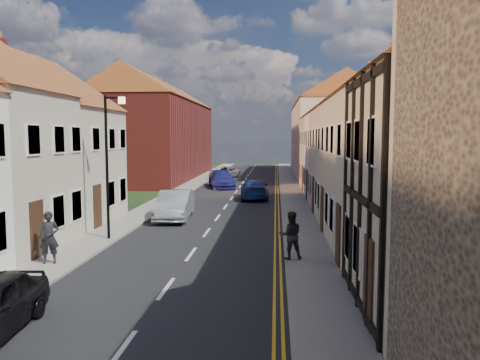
{
  "coord_description": "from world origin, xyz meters",
  "views": [
    {
      "loc": [
        3.17,
        0.94,
        4.43
      ],
      "look_at": [
        1.1,
        27.77,
        1.93
      ],
      "focal_mm": 35.0,
      "sensor_mm": 36.0,
      "label": 1
    }
  ],
  "objects": [
    {
      "name": "pavement_right",
      "position": [
        4.4,
        30.0,
        0.06
      ],
      "size": [
        1.8,
        90.0,
        0.12
      ],
      "primitive_type": "cube",
      "color": "gray",
      "rests_on": "ground"
    },
    {
      "name": "car_mid",
      "position": [
        -2.23,
        25.44,
        0.77
      ],
      "size": [
        1.92,
        4.79,
        1.55
      ],
      "primitive_type": "imported",
      "rotation": [
        0.0,
        0.0,
        0.06
      ],
      "color": "#A2A6AA",
      "rests_on": "ground"
    },
    {
      "name": "lamppost",
      "position": [
        -3.81,
        20.0,
        3.54
      ],
      "size": [
        0.88,
        0.15,
        6.0
      ],
      "color": "black",
      "rests_on": "pavement_left"
    },
    {
      "name": "pavement_left",
      "position": [
        -4.4,
        30.0,
        0.06
      ],
      "size": [
        1.8,
        90.0,
        0.12
      ],
      "primitive_type": "cube",
      "color": "gray",
      "rests_on": "ground"
    },
    {
      "name": "pedestrian_right",
      "position": [
        3.7,
        17.23,
        0.97
      ],
      "size": [
        0.9,
        0.75,
        1.7
      ],
      "primitive_type": "imported",
      "rotation": [
        0.0,
        0.0,
        3.27
      ],
      "color": "black",
      "rests_on": "pavement_right"
    },
    {
      "name": "road",
      "position": [
        0.0,
        30.0,
        0.01
      ],
      "size": [
        7.0,
        90.0,
        0.02
      ],
      "primitive_type": "cube",
      "color": "black",
      "rests_on": "ground"
    },
    {
      "name": "cottage_l_pink",
      "position": [
        -9.3,
        23.85,
        4.37
      ],
      "size": [
        8.3,
        6.3,
        8.8
      ],
      "color": "beige",
      "rests_on": "ground"
    },
    {
      "name": "pedestrian_left_b",
      "position": [
        -4.49,
        16.0,
        1.02
      ],
      "size": [
        0.74,
        0.58,
        1.79
      ],
      "primitive_type": "imported",
      "rotation": [
        0.0,
        0.0,
        0.26
      ],
      "color": "black",
      "rests_on": "pavement_left"
    },
    {
      "name": "car_far_b",
      "position": [
        1.63,
        34.0,
        0.69
      ],
      "size": [
        2.29,
        4.89,
        1.38
      ],
      "primitive_type": "imported",
      "rotation": [
        0.0,
        0.0,
        3.22
      ],
      "color": "navy",
      "rests_on": "ground"
    },
    {
      "name": "car_distant",
      "position": [
        -2.27,
        50.0,
        0.63
      ],
      "size": [
        3.33,
        4.96,
        1.26
      ],
      "primitive_type": "imported",
      "rotation": [
        0.0,
        0.0,
        -0.3
      ],
      "color": "#929399",
      "rests_on": "ground"
    },
    {
      "name": "cottage_r_cream_mid",
      "position": [
        9.3,
        23.5,
        4.48
      ],
      "size": [
        8.3,
        5.2,
        9.0
      ],
      "color": "beige",
      "rests_on": "ground"
    },
    {
      "name": "cottage_r_white_far",
      "position": [
        9.3,
        34.3,
        4.48
      ],
      "size": [
        8.3,
        5.2,
        9.0
      ],
      "color": "white",
      "rests_on": "ground"
    },
    {
      "name": "cottage_r_pink",
      "position": [
        9.3,
        28.9,
        4.47
      ],
      "size": [
        8.3,
        6.0,
        9.0
      ],
      "color": "#FCCEC7",
      "rests_on": "ground"
    },
    {
      "name": "block_right_far",
      "position": [
        9.3,
        55.0,
        5.29
      ],
      "size": [
        8.3,
        24.2,
        10.5
      ],
      "color": "beige",
      "rests_on": "ground"
    },
    {
      "name": "cottage_r_white_near",
      "position": [
        9.3,
        18.1,
        4.47
      ],
      "size": [
        8.3,
        6.0,
        9.0
      ],
      "color": "beige",
      "rests_on": "ground"
    },
    {
      "name": "cottage_r_cream_far",
      "position": [
        9.3,
        39.7,
        4.47
      ],
      "size": [
        8.3,
        6.0,
        9.0
      ],
      "color": "beige",
      "rests_on": "ground"
    },
    {
      "name": "car_far",
      "position": [
        -1.5,
        41.05,
        0.72
      ],
      "size": [
        3.07,
        5.26,
        1.43
      ],
      "primitive_type": "imported",
      "rotation": [
        0.0,
        0.0,
        0.23
      ],
      "color": "navy",
      "rests_on": "ground"
    },
    {
      "name": "block_left_far",
      "position": [
        -9.3,
        50.0,
        5.29
      ],
      "size": [
        8.3,
        24.2,
        10.5
      ],
      "color": "maroon",
      "rests_on": "ground"
    }
  ]
}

